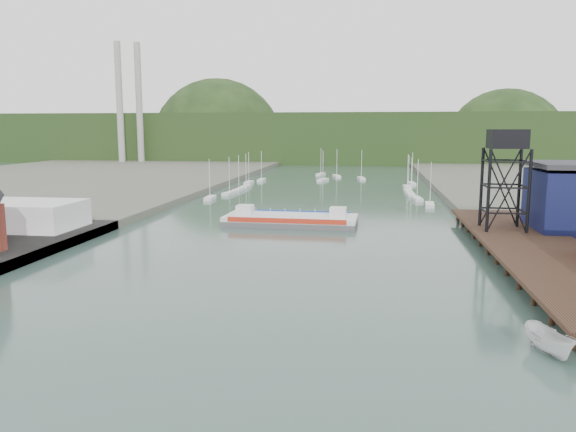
% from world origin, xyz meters
% --- Properties ---
extents(ground, '(600.00, 600.00, 0.00)m').
position_xyz_m(ground, '(0.00, 0.00, 0.00)').
color(ground, '#2F4943').
rests_on(ground, ground).
extents(east_pier, '(14.00, 70.00, 2.45)m').
position_xyz_m(east_pier, '(37.00, 45.00, 1.90)').
color(east_pier, black).
rests_on(east_pier, ground).
extents(white_shed, '(18.00, 12.00, 4.50)m').
position_xyz_m(white_shed, '(-44.00, 50.00, 3.85)').
color(white_shed, silver).
rests_on(white_shed, west_quay).
extents(lift_tower, '(6.50, 6.50, 16.00)m').
position_xyz_m(lift_tower, '(35.00, 58.00, 15.65)').
color(lift_tower, black).
rests_on(lift_tower, east_pier).
extents(marina_sailboats, '(57.71, 92.65, 0.90)m').
position_xyz_m(marina_sailboats, '(0.08, 138.46, 0.35)').
color(marina_sailboats, silver).
rests_on(marina_sailboats, ground).
extents(smokestacks, '(11.20, 8.20, 60.00)m').
position_xyz_m(smokestacks, '(-106.00, 232.50, 30.00)').
color(smokestacks, '#9A9995').
rests_on(smokestacks, ground).
extents(distant_hills, '(500.00, 120.00, 80.00)m').
position_xyz_m(distant_hills, '(-3.98, 301.35, 10.38)').
color(distant_hills, black).
rests_on(distant_hills, ground).
extents(chain_ferry, '(25.36, 10.93, 3.61)m').
position_xyz_m(chain_ferry, '(-1.27, 69.02, 1.04)').
color(chain_ferry, '#4F5052').
rests_on(chain_ferry, ground).
extents(motorboat, '(3.84, 6.26, 2.27)m').
position_xyz_m(motorboat, '(28.59, 10.44, 1.13)').
color(motorboat, silver).
rests_on(motorboat, ground).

